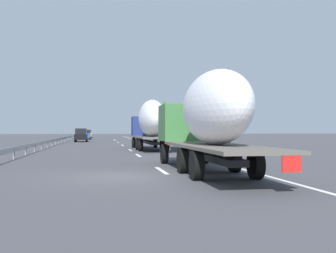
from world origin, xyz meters
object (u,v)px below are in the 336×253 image
at_px(truck_lead, 150,122).
at_px(car_black_suv, 81,135).
at_px(car_yellow_coupe, 87,134).
at_px(truck_trailing, 207,116).
at_px(car_blue_sedan, 86,134).
at_px(road_sign, 154,128).

distance_m(truck_lead, car_black_suv, 27.12).
bearing_deg(car_yellow_coupe, truck_trailing, -174.60).
height_order(truck_trailing, car_yellow_coupe, truck_trailing).
relative_size(truck_trailing, car_blue_sedan, 2.95).
bearing_deg(road_sign, car_yellow_coupe, 16.59).
bearing_deg(truck_lead, car_blue_sedan, 9.48).
bearing_deg(road_sign, car_black_suv, 62.44).
distance_m(truck_lead, road_sign, 21.01).
bearing_deg(road_sign, truck_lead, 171.51).
bearing_deg(car_black_suv, car_blue_sedan, -0.56).
distance_m(car_yellow_coupe, car_black_suv, 28.66).
bearing_deg(truck_trailing, car_blue_sedan, 6.49).
xyz_separation_m(truck_lead, car_yellow_coupe, (54.78, 7.03, -1.56)).
distance_m(car_blue_sedan, car_black_suv, 15.72).
distance_m(car_blue_sedan, road_sign, 23.39).
relative_size(car_yellow_coupe, road_sign, 1.48).
relative_size(car_yellow_coupe, car_black_suv, 1.02).
relative_size(truck_lead, road_sign, 4.19).
relative_size(truck_lead, truck_trailing, 0.95).
xyz_separation_m(car_blue_sedan, car_yellow_coupe, (12.93, 0.04, -0.00)).
xyz_separation_m(car_blue_sedan, car_black_suv, (-15.72, 0.15, 0.06)).
xyz_separation_m(car_yellow_coupe, road_sign, (-34.00, -10.13, 1.19)).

